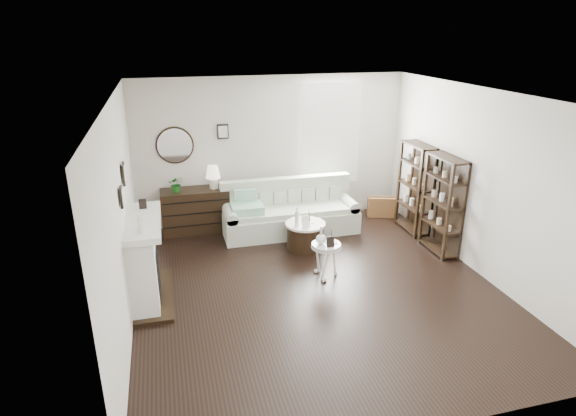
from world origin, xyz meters
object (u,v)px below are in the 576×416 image
object	(u,v)px
drum_table	(305,236)
pedestal_table	(326,247)
sofa	(289,215)
dresser	(196,211)

from	to	relation	value
drum_table	pedestal_table	world-z (taller)	pedestal_table
sofa	dresser	distance (m)	1.69
pedestal_table	sofa	bearing A→B (deg)	92.71
sofa	dresser	bearing A→B (deg)	166.41
sofa	dresser	xyz separation A→B (m)	(-1.64, 0.40, 0.09)
drum_table	dresser	bearing A→B (deg)	144.71
drum_table	pedestal_table	bearing A→B (deg)	-88.75
dresser	pedestal_table	distance (m)	2.79
sofa	drum_table	size ratio (longest dim) A/B	3.63
drum_table	pedestal_table	size ratio (longest dim) A/B	1.25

